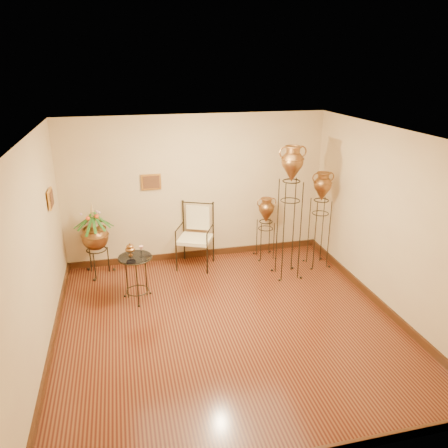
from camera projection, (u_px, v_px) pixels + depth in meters
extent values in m
plane|color=brown|center=(228.00, 324.00, 6.52)|extent=(5.00, 5.00, 0.00)
cube|color=#3B1E0D|center=(198.00, 253.00, 8.76)|extent=(5.00, 0.04, 0.12)
cube|color=#3B1E0D|center=(52.00, 344.00, 5.96)|extent=(0.04, 5.00, 0.12)
cube|color=#3B1E0D|center=(377.00, 300.00, 7.04)|extent=(0.04, 5.00, 0.12)
cube|color=gold|center=(151.00, 182.00, 8.01)|extent=(0.36, 0.03, 0.29)
cube|color=gold|center=(51.00, 199.00, 6.71)|extent=(0.03, 0.36, 0.29)
cube|color=#FDEABF|center=(195.00, 239.00, 8.17)|extent=(0.76, 0.73, 0.07)
cube|color=#FDEABF|center=(195.00, 222.00, 8.05)|extent=(0.42, 0.22, 0.47)
cylinder|color=black|center=(135.00, 257.00, 6.93)|extent=(0.53, 0.53, 0.02)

